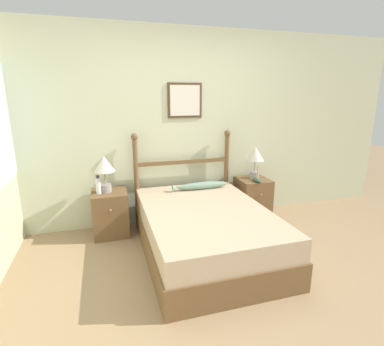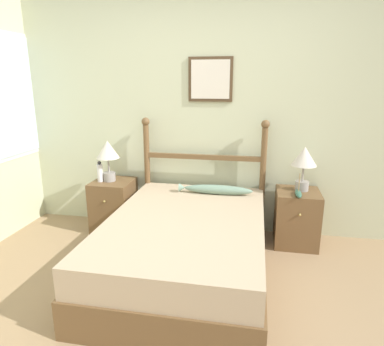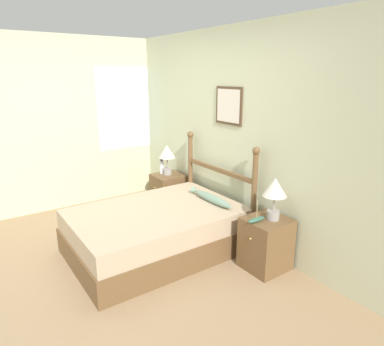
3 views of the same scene
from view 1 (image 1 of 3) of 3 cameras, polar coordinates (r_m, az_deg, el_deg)
ground_plane at (r=2.98m, az=8.50°, el=-20.57°), size 16.00×16.00×0.00m
wall_back at (r=4.08m, az=-1.21°, el=8.60°), size 6.40×0.08×2.55m
bed at (r=3.37m, az=2.54°, el=-10.95°), size 1.32×1.90×0.52m
headboard at (r=4.04m, az=-1.69°, el=0.22°), size 1.35×0.09×1.24m
nightstand_left at (r=3.90m, az=-15.25°, el=-7.34°), size 0.42×0.46×0.56m
nightstand_right at (r=4.39m, az=11.44°, el=-4.64°), size 0.42×0.46×0.56m
table_lamp_left at (r=3.73m, az=-16.36°, el=1.10°), size 0.25×0.25×0.45m
table_lamp_right at (r=4.28m, az=11.95°, el=3.09°), size 0.25×0.25×0.45m
bottle at (r=3.74m, az=-17.43°, el=-2.23°), size 0.06×0.06×0.23m
model_boat at (r=4.17m, az=12.32°, el=-1.29°), size 0.06×0.22×0.22m
fish_pillow at (r=3.90m, az=1.71°, el=-2.42°), size 0.75×0.10×0.10m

